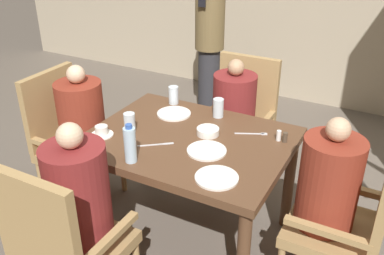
{
  "coord_description": "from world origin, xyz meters",
  "views": [
    {
      "loc": [
        1.09,
        -1.99,
        2.0
      ],
      "look_at": [
        0.0,
        0.05,
        0.8
      ],
      "focal_mm": 40.0,
      "sensor_mm": 36.0,
      "label": 1
    }
  ],
  "objects_px": {
    "standing_host": "(210,37)",
    "plate_main_left": "(207,151)",
    "bowl_small": "(208,131)",
    "water_bottle": "(130,144)",
    "chair_right_side": "(352,219)",
    "glass_tall_far": "(130,123)",
    "chair_far_side": "(241,118)",
    "plate_main_right": "(174,114)",
    "glass_tall_mid": "(218,108)",
    "chair_near_corner": "(63,242)",
    "chair_left_side": "(69,135)",
    "plate_dessert_center": "(217,178)",
    "diner_in_right_chair": "(325,205)",
    "diner_in_near_chair": "(82,217)",
    "teacup_with_saucer": "(102,132)",
    "glass_tall_near": "(174,95)",
    "diner_in_far_chair": "(233,123)",
    "diner_in_left_chair": "(84,135)"
  },
  "relations": [
    {
      "from": "plate_main_right",
      "to": "glass_tall_far",
      "type": "xyz_separation_m",
      "value": [
        -0.11,
        -0.34,
        0.06
      ]
    },
    {
      "from": "chair_left_side",
      "to": "plate_dessert_center",
      "type": "height_order",
      "value": "chair_left_side"
    },
    {
      "from": "water_bottle",
      "to": "standing_host",
      "type": "bearing_deg",
      "value": 104.05
    },
    {
      "from": "plate_main_right",
      "to": "water_bottle",
      "type": "height_order",
      "value": "water_bottle"
    },
    {
      "from": "glass_tall_far",
      "to": "diner_in_left_chair",
      "type": "bearing_deg",
      "value": 168.38
    },
    {
      "from": "diner_in_near_chair",
      "to": "diner_in_right_chair",
      "type": "bearing_deg",
      "value": 33.31
    },
    {
      "from": "chair_near_corner",
      "to": "teacup_with_saucer",
      "type": "xyz_separation_m",
      "value": [
        -0.24,
        0.65,
        0.26
      ]
    },
    {
      "from": "chair_near_corner",
      "to": "glass_tall_mid",
      "type": "relative_size",
      "value": 7.79
    },
    {
      "from": "diner_in_right_chair",
      "to": "teacup_with_saucer",
      "type": "distance_m",
      "value": 1.37
    },
    {
      "from": "glass_tall_mid",
      "to": "plate_main_right",
      "type": "bearing_deg",
      "value": -157.93
    },
    {
      "from": "diner_in_right_chair",
      "to": "chair_near_corner",
      "type": "xyz_separation_m",
      "value": [
        -1.09,
        -0.86,
        -0.04
      ]
    },
    {
      "from": "teacup_with_saucer",
      "to": "bowl_small",
      "type": "xyz_separation_m",
      "value": [
        0.57,
        0.31,
        -0.0
      ]
    },
    {
      "from": "diner_in_right_chair",
      "to": "water_bottle",
      "type": "height_order",
      "value": "diner_in_right_chair"
    },
    {
      "from": "teacup_with_saucer",
      "to": "glass_tall_near",
      "type": "bearing_deg",
      "value": 76.71
    },
    {
      "from": "diner_in_left_chair",
      "to": "glass_tall_mid",
      "type": "height_order",
      "value": "diner_in_left_chair"
    },
    {
      "from": "standing_host",
      "to": "glass_tall_mid",
      "type": "xyz_separation_m",
      "value": [
        0.69,
        -1.28,
        -0.07
      ]
    },
    {
      "from": "glass_tall_far",
      "to": "water_bottle",
      "type": "bearing_deg",
      "value": -53.66
    },
    {
      "from": "plate_main_right",
      "to": "chair_left_side",
      "type": "bearing_deg",
      "value": -161.99
    },
    {
      "from": "chair_left_side",
      "to": "plate_main_left",
      "type": "height_order",
      "value": "chair_left_side"
    },
    {
      "from": "standing_host",
      "to": "glass_tall_far",
      "type": "xyz_separation_m",
      "value": [
        0.3,
        -1.74,
        -0.07
      ]
    },
    {
      "from": "teacup_with_saucer",
      "to": "glass_tall_mid",
      "type": "bearing_deg",
      "value": 47.94
    },
    {
      "from": "chair_far_side",
      "to": "diner_in_right_chair",
      "type": "bearing_deg",
      "value": -45.55
    },
    {
      "from": "chair_far_side",
      "to": "diner_in_right_chair",
      "type": "distance_m",
      "value": 1.21
    },
    {
      "from": "bowl_small",
      "to": "diner_in_left_chair",
      "type": "bearing_deg",
      "value": -174.03
    },
    {
      "from": "standing_host",
      "to": "plate_dessert_center",
      "type": "xyz_separation_m",
      "value": [
        0.99,
        -1.95,
        -0.13
      ]
    },
    {
      "from": "plate_main_right",
      "to": "teacup_with_saucer",
      "type": "xyz_separation_m",
      "value": [
        -0.24,
        -0.46,
        0.02
      ]
    },
    {
      "from": "standing_host",
      "to": "plate_main_right",
      "type": "relative_size",
      "value": 7.23
    },
    {
      "from": "chair_right_side",
      "to": "chair_near_corner",
      "type": "height_order",
      "value": "same"
    },
    {
      "from": "bowl_small",
      "to": "diner_in_near_chair",
      "type": "bearing_deg",
      "value": -111.83
    },
    {
      "from": "diner_in_near_chair",
      "to": "glass_tall_far",
      "type": "xyz_separation_m",
      "value": [
        -0.12,
        0.61,
        0.24
      ]
    },
    {
      "from": "plate_dessert_center",
      "to": "glass_tall_near",
      "type": "height_order",
      "value": "glass_tall_near"
    },
    {
      "from": "teacup_with_saucer",
      "to": "glass_tall_near",
      "type": "xyz_separation_m",
      "value": [
        0.15,
        0.62,
        0.04
      ]
    },
    {
      "from": "chair_far_side",
      "to": "teacup_with_saucer",
      "type": "distance_m",
      "value": 1.21
    },
    {
      "from": "standing_host",
      "to": "plate_dessert_center",
      "type": "relative_size",
      "value": 7.23
    },
    {
      "from": "plate_main_right",
      "to": "plate_dessert_center",
      "type": "relative_size",
      "value": 1.0
    },
    {
      "from": "diner_in_far_chair",
      "to": "plate_main_right",
      "type": "bearing_deg",
      "value": -117.31
    },
    {
      "from": "chair_right_side",
      "to": "glass_tall_far",
      "type": "distance_m",
      "value": 1.39
    },
    {
      "from": "plate_dessert_center",
      "to": "teacup_with_saucer",
      "type": "bearing_deg",
      "value": 173.29
    },
    {
      "from": "diner_in_right_chair",
      "to": "diner_in_near_chair",
      "type": "bearing_deg",
      "value": -146.69
    },
    {
      "from": "standing_host",
      "to": "glass_tall_far",
      "type": "relative_size",
      "value": 13.08
    },
    {
      "from": "chair_far_side",
      "to": "standing_host",
      "type": "height_order",
      "value": "standing_host"
    },
    {
      "from": "chair_near_corner",
      "to": "water_bottle",
      "type": "height_order",
      "value": "chair_near_corner"
    },
    {
      "from": "standing_host",
      "to": "plate_main_left",
      "type": "xyz_separation_m",
      "value": [
        0.83,
        -1.73,
        -0.13
      ]
    },
    {
      "from": "teacup_with_saucer",
      "to": "glass_tall_near",
      "type": "distance_m",
      "value": 0.64
    },
    {
      "from": "glass_tall_far",
      "to": "bowl_small",
      "type": "bearing_deg",
      "value": 24.16
    },
    {
      "from": "diner_in_far_chair",
      "to": "glass_tall_far",
      "type": "height_order",
      "value": "diner_in_far_chair"
    },
    {
      "from": "chair_left_side",
      "to": "chair_near_corner",
      "type": "bearing_deg",
      "value": -48.9
    },
    {
      "from": "chair_far_side",
      "to": "diner_in_far_chair",
      "type": "distance_m",
      "value": 0.15
    },
    {
      "from": "bowl_small",
      "to": "water_bottle",
      "type": "height_order",
      "value": "water_bottle"
    },
    {
      "from": "glass_tall_near",
      "to": "glass_tall_mid",
      "type": "xyz_separation_m",
      "value": [
        0.37,
        -0.05,
        0.0
      ]
    }
  ]
}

